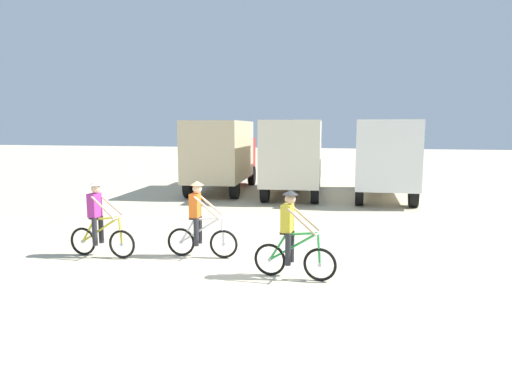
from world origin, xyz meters
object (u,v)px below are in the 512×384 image
(box_truck_tan_camper, at_px, (222,152))
(cyclist_near_camera, at_px, (292,238))
(box_truck_white_box, at_px, (384,155))
(box_truck_cream_rv, at_px, (294,154))
(cyclist_orange_shirt, at_px, (99,222))
(cyclist_cowboy_hat, at_px, (199,222))

(box_truck_tan_camper, relative_size, cyclist_near_camera, 3.81)
(cyclist_near_camera, bearing_deg, box_truck_white_box, 79.47)
(box_truck_cream_rv, height_order, cyclist_orange_shirt, box_truck_cream_rv)
(box_truck_white_box, distance_m, cyclist_cowboy_hat, 11.67)
(box_truck_cream_rv, bearing_deg, box_truck_tan_camper, 172.60)
(cyclist_orange_shirt, relative_size, cyclist_near_camera, 1.00)
(box_truck_cream_rv, height_order, box_truck_white_box, same)
(box_truck_tan_camper, relative_size, cyclist_orange_shirt, 3.81)
(box_truck_cream_rv, distance_m, cyclist_orange_shirt, 11.58)
(box_truck_cream_rv, relative_size, box_truck_white_box, 1.02)
(box_truck_white_box, relative_size, cyclist_cowboy_hat, 3.73)
(box_truck_tan_camper, bearing_deg, cyclist_cowboy_hat, -75.25)
(box_truck_cream_rv, relative_size, cyclist_near_camera, 3.80)
(cyclist_cowboy_hat, distance_m, cyclist_near_camera, 2.58)
(box_truck_tan_camper, xyz_separation_m, box_truck_white_box, (7.47, -0.40, 0.00))
(box_truck_tan_camper, distance_m, box_truck_cream_rv, 3.56)
(box_truck_tan_camper, height_order, cyclist_cowboy_hat, box_truck_tan_camper)
(box_truck_tan_camper, height_order, box_truck_cream_rv, same)
(cyclist_orange_shirt, bearing_deg, box_truck_white_box, 58.53)
(cyclist_orange_shirt, relative_size, cyclist_cowboy_hat, 1.00)
(box_truck_cream_rv, bearing_deg, box_truck_white_box, 0.81)
(cyclist_cowboy_hat, height_order, cyclist_near_camera, same)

